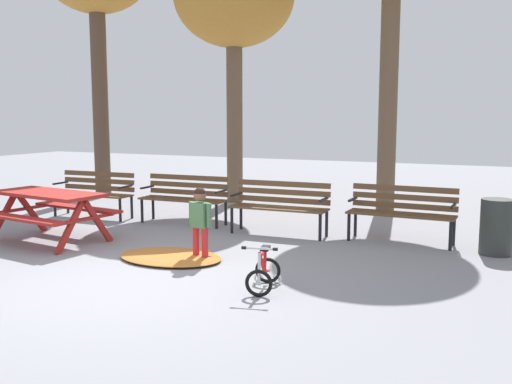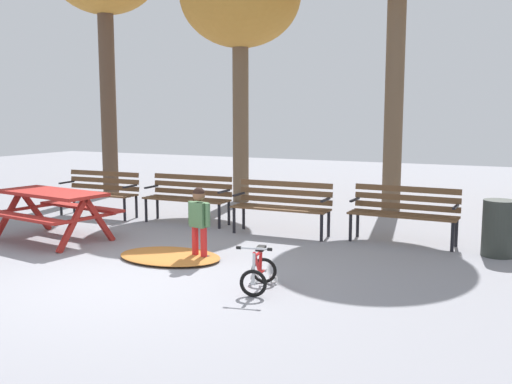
% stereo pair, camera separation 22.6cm
% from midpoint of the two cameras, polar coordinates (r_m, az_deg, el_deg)
% --- Properties ---
extents(ground, '(36.00, 36.00, 0.00)m').
position_cam_midpoint_polar(ground, '(6.92, -14.10, -8.75)').
color(ground, gray).
extents(picnic_table, '(1.97, 1.57, 0.79)m').
position_cam_midpoint_polar(picnic_table, '(9.32, -20.57, -1.05)').
color(picnic_table, maroon).
rests_on(picnic_table, ground).
extents(park_bench_far_left, '(1.61, 0.51, 0.85)m').
position_cam_midpoint_polar(park_bench_far_left, '(11.32, -16.27, 0.18)').
color(park_bench_far_left, brown).
rests_on(park_bench_far_left, ground).
extents(park_bench_left, '(1.61, 0.50, 0.85)m').
position_cam_midpoint_polar(park_bench_left, '(10.32, -7.67, -0.29)').
color(park_bench_left, brown).
rests_on(park_bench_left, ground).
extents(park_bench_right, '(1.61, 0.50, 0.85)m').
position_cam_midpoint_polar(park_bench_right, '(9.29, 1.73, -1.10)').
color(park_bench_right, brown).
rests_on(park_bench_right, ground).
extents(park_bench_far_right, '(1.61, 0.49, 0.85)m').
position_cam_midpoint_polar(park_bench_far_right, '(8.96, 13.59, -1.65)').
color(park_bench_far_right, brown).
rests_on(park_bench_far_right, ground).
extents(child_standing, '(0.37, 0.21, 0.98)m').
position_cam_midpoint_polar(child_standing, '(7.64, -6.42, -2.61)').
color(child_standing, red).
rests_on(child_standing, ground).
extents(kids_bicycle, '(0.46, 0.61, 0.54)m').
position_cam_midpoint_polar(kids_bicycle, '(6.42, -0.26, -7.96)').
color(kids_bicycle, black).
rests_on(kids_bicycle, ground).
extents(leaf_pile, '(1.47, 1.04, 0.07)m').
position_cam_midpoint_polar(leaf_pile, '(7.87, -9.31, -6.35)').
color(leaf_pile, '#B26B2D').
rests_on(leaf_pile, ground).
extents(trash_bin, '(0.44, 0.44, 0.78)m').
position_cam_midpoint_polar(trash_bin, '(8.58, 22.07, -3.23)').
color(trash_bin, '#2D332D').
rests_on(trash_bin, ground).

